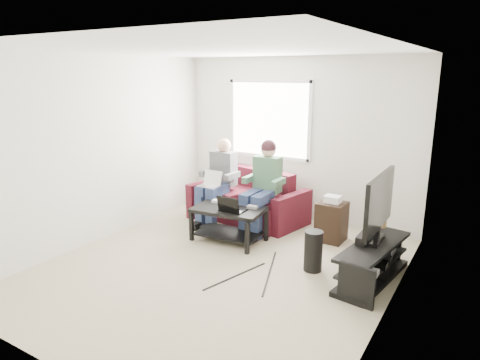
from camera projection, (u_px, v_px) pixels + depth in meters
name	position (u px, v px, depth m)	size (l,w,h in m)	color
floor	(219.00, 267.00, 5.32)	(4.50, 4.50, 0.00)	tan
ceiling	(217.00, 49.00, 4.68)	(4.50, 4.50, 0.00)	white
wall_back	(297.00, 140.00, 6.86)	(4.50, 4.50, 0.00)	silver
wall_front	(46.00, 221.00, 3.13)	(4.50, 4.50, 0.00)	silver
wall_left	(100.00, 150.00, 6.01)	(4.50, 4.50, 0.00)	silver
wall_right	(395.00, 189.00, 3.99)	(4.50, 4.50, 0.00)	silver
window	(269.00, 119.00, 7.02)	(1.48, 0.04, 1.28)	white
sofa	(249.00, 202.00, 6.93)	(1.89, 1.09, 0.81)	#4B121D
person_left	(218.00, 178.00, 6.79)	(0.40, 0.70, 1.33)	navy
person_right	(263.00, 180.00, 6.39)	(0.40, 0.71, 1.38)	navy
laptop_silver	(210.00, 182.00, 6.60)	(0.32, 0.22, 0.24)	silver
coffee_table	(229.00, 216.00, 6.08)	(1.05, 0.71, 0.49)	black
laptop_black	(233.00, 202.00, 5.89)	(0.34, 0.24, 0.24)	black
controller_a	(217.00, 201.00, 6.28)	(0.14, 0.09, 0.04)	silver
controller_b	(230.00, 202.00, 6.24)	(0.14, 0.09, 0.04)	black
controller_c	(252.00, 207.00, 6.01)	(0.14, 0.09, 0.04)	gray
tv_stand	(372.00, 264.00, 4.95)	(0.58, 1.38, 0.44)	black
tv	(379.00, 204.00, 4.86)	(0.12, 1.10, 0.81)	black
soundbar	(366.00, 236.00, 5.02)	(0.12, 0.50, 0.10)	black
drink_cup	(383.00, 223.00, 5.42)	(0.08, 0.08, 0.12)	#A47C46
console_white	(363.00, 272.00, 4.60)	(0.30, 0.22, 0.06)	silver
console_grey	(379.00, 249.00, 5.18)	(0.34, 0.26, 0.08)	gray
console_black	(372.00, 260.00, 4.89)	(0.38, 0.30, 0.07)	black
subwoofer	(313.00, 251.00, 5.18)	(0.22, 0.22, 0.50)	black
keyboard_floor	(352.00, 284.00, 4.88)	(0.16, 0.49, 0.03)	black
end_table	(332.00, 220.00, 6.10)	(0.38, 0.38, 0.67)	black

